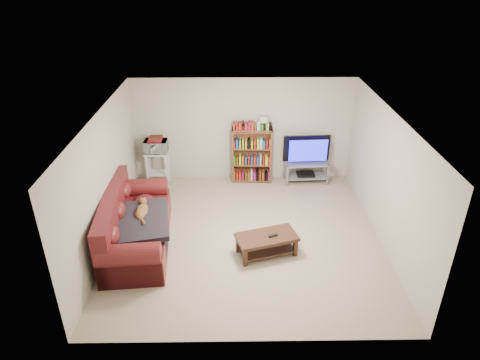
{
  "coord_description": "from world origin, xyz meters",
  "views": [
    {
      "loc": [
        -0.2,
        -6.69,
        4.7
      ],
      "look_at": [
        -0.1,
        0.4,
        1.0
      ],
      "focal_mm": 32.0,
      "sensor_mm": 36.0,
      "label": 1
    }
  ],
  "objects_px": {
    "sofa": "(132,228)",
    "bookshelf": "(252,155)",
    "coffee_table": "(267,241)",
    "tv_stand": "(306,168)"
  },
  "relations": [
    {
      "from": "coffee_table",
      "to": "tv_stand",
      "type": "xyz_separation_m",
      "value": [
        1.1,
        2.76,
        0.07
      ]
    },
    {
      "from": "tv_stand",
      "to": "bookshelf",
      "type": "bearing_deg",
      "value": 174.27
    },
    {
      "from": "bookshelf",
      "to": "tv_stand",
      "type": "bearing_deg",
      "value": -0.09
    },
    {
      "from": "sofa",
      "to": "coffee_table",
      "type": "distance_m",
      "value": 2.44
    },
    {
      "from": "coffee_table",
      "to": "bookshelf",
      "type": "distance_m",
      "value": 2.85
    },
    {
      "from": "sofa",
      "to": "bookshelf",
      "type": "height_order",
      "value": "bookshelf"
    },
    {
      "from": "coffee_table",
      "to": "tv_stand",
      "type": "height_order",
      "value": "tv_stand"
    },
    {
      "from": "sofa",
      "to": "tv_stand",
      "type": "bearing_deg",
      "value": 29.6
    },
    {
      "from": "coffee_table",
      "to": "bookshelf",
      "type": "relative_size",
      "value": 0.89
    },
    {
      "from": "bookshelf",
      "to": "coffee_table",
      "type": "bearing_deg",
      "value": -84.27
    }
  ]
}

